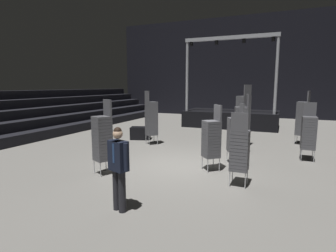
{
  "coord_description": "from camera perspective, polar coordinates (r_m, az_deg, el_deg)",
  "views": [
    {
      "loc": [
        2.94,
        -7.88,
        2.52
      ],
      "look_at": [
        -0.0,
        -0.98,
        1.4
      ],
      "focal_mm": 28.94,
      "sensor_mm": 36.0,
      "label": 1
    }
  ],
  "objects": [
    {
      "name": "chair_stack_front_left",
      "position": [
        8.13,
        9.15,
        -2.5
      ],
      "size": [
        0.62,
        0.62,
        1.96
      ],
      "rotation": [
        0.0,
        0.0,
        2.29
      ],
      "color": "#B2B5BA",
      "rests_on": "ground_plane"
    },
    {
      "name": "man_with_tie",
      "position": [
        5.51,
        -10.42,
        -7.94
      ],
      "size": [
        0.57,
        0.35,
        1.72
      ],
      "rotation": [
        0.0,
        0.0,
        2.81
      ],
      "color": "black",
      "rests_on": "ground_plane"
    },
    {
      "name": "chair_stack_mid_right",
      "position": [
        7.02,
        14.86,
        -4.78
      ],
      "size": [
        0.44,
        0.44,
        1.88
      ],
      "rotation": [
        0.0,
        0.0,
        6.27
      ],
      "color": "#B2B5BA",
      "rests_on": "ground_plane"
    },
    {
      "name": "chair_stack_front_right",
      "position": [
        11.71,
        15.53,
        2.1
      ],
      "size": [
        0.61,
        0.61,
        2.56
      ],
      "rotation": [
        0.0,
        0.0,
        0.97
      ],
      "color": "#B2B5BA",
      "rests_on": "ground_plane"
    },
    {
      "name": "ground_plane",
      "position": [
        8.79,
        2.54,
        -8.51
      ],
      "size": [
        22.0,
        30.0,
        0.1
      ],
      "primitive_type": "cube",
      "color": "slate"
    },
    {
      "name": "chair_stack_rear_right",
      "position": [
        7.9,
        -13.63,
        -2.34
      ],
      "size": [
        0.59,
        0.59,
        2.14
      ],
      "rotation": [
        0.0,
        0.0,
        2.7
      ],
      "color": "#B2B5BA",
      "rests_on": "ground_plane"
    },
    {
      "name": "bleacher_bank_left",
      "position": [
        15.04,
        -30.44,
        2.0
      ],
      "size": [
        3.75,
        24.0,
        2.25
      ],
      "rotation": [
        0.0,
        0.0,
        1.57
      ],
      "color": "black",
      "rests_on": "ground_plane"
    },
    {
      "name": "chair_stack_aisle_left",
      "position": [
        9.01,
        13.98,
        -1.58
      ],
      "size": [
        0.58,
        0.58,
        1.96
      ],
      "rotation": [
        0.0,
        0.0,
        1.98
      ],
      "color": "#B2B5BA",
      "rests_on": "ground_plane"
    },
    {
      "name": "chair_stack_mid_left",
      "position": [
        10.31,
        15.1,
        0.34
      ],
      "size": [
        0.53,
        0.53,
        2.22
      ],
      "rotation": [
        0.0,
        0.0,
        1.82
      ],
      "color": "#B2B5BA",
      "rests_on": "ground_plane"
    },
    {
      "name": "chair_stack_mid_centre",
      "position": [
        10.21,
        27.51,
        -1.12
      ],
      "size": [
        0.46,
        0.46,
        1.96
      ],
      "rotation": [
        0.0,
        0.0,
        3.18
      ],
      "color": "#B2B5BA",
      "rests_on": "ground_plane"
    },
    {
      "name": "chair_stack_rear_left",
      "position": [
        11.65,
        -3.55,
        1.73
      ],
      "size": [
        0.62,
        0.62,
        2.31
      ],
      "rotation": [
        0.0,
        0.0,
        5.57
      ],
      "color": "#B2B5BA",
      "rests_on": "ground_plane"
    },
    {
      "name": "equipment_road_case",
      "position": [
        12.91,
        -5.83,
        -1.5
      ],
      "size": [
        1.04,
        0.86,
        0.58
      ],
      "primitive_type": "cube",
      "rotation": [
        0.0,
        0.0,
        0.33
      ],
      "color": "black",
      "rests_on": "ground_plane"
    },
    {
      "name": "arena_end_wall",
      "position": [
        23.11,
        16.09,
        11.84
      ],
      "size": [
        22.0,
        0.3,
        8.0
      ],
      "primitive_type": "cube",
      "color": "black",
      "rests_on": "ground_plane"
    },
    {
      "name": "chair_stack_rear_centre",
      "position": [
        12.95,
        26.46,
        1.54
      ],
      "size": [
        0.54,
        0.54,
        2.31
      ],
      "rotation": [
        0.0,
        0.0,
        1.3
      ],
      "color": "#B2B5BA",
      "rests_on": "ground_plane"
    },
    {
      "name": "stage_riser",
      "position": [
        17.24,
        13.13,
        1.85
      ],
      "size": [
        5.53,
        2.84,
        5.27
      ],
      "color": "black",
      "rests_on": "ground_plane"
    }
  ]
}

